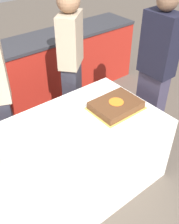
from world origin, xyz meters
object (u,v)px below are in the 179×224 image
object	(u,v)px
cake	(116,105)
person_seated_right	(155,76)
person_cutting_cake	(71,66)
plate_stack	(17,151)

from	to	relation	value
cake	person_seated_right	size ratio (longest dim) A/B	0.28
person_cutting_cake	person_seated_right	bearing A→B (deg)	85.60
cake	person_seated_right	bearing A→B (deg)	0.84
cake	person_cutting_cake	bearing A→B (deg)	90.00
cake	person_cutting_cake	xyz separation A→B (m)	(0.00, 0.72, 0.12)
plate_stack	person_seated_right	size ratio (longest dim) A/B	0.12
cake	person_seated_right	world-z (taller)	person_seated_right
cake	person_cutting_cake	distance (m)	0.73
person_seated_right	cake	bearing A→B (deg)	-89.16
cake	plate_stack	bearing A→B (deg)	177.26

